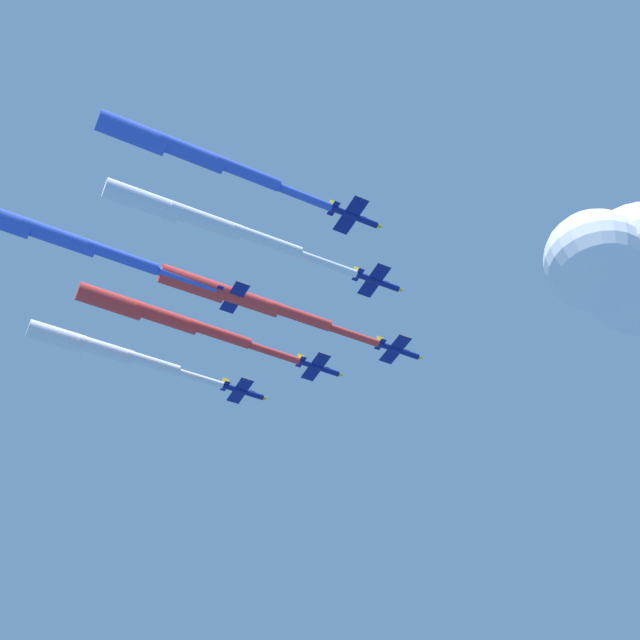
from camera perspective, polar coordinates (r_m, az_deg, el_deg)
The scene contains 6 objects.
jet_lead at distance 171.13m, azimuth -4.41°, elevation 1.17°, with size 53.02×14.24×3.70m.
jet_port_inner at distance 177.82m, azimuth -9.34°, elevation 0.09°, with size 53.96×13.82×3.67m.
jet_starboard_inner at distance 162.48m, azimuth -6.99°, elevation 5.98°, with size 56.06×14.81×3.68m.
jet_port_mid at distance 185.24m, azimuth -12.87°, elevation -1.84°, with size 48.83×13.43×3.72m.
jet_starboard_mid at distance 153.10m, azimuth -7.77°, elevation 9.96°, with size 49.93×13.16×3.70m.
jet_port_outer at distance 165.87m, azimuth -15.62°, elevation 4.84°, with size 55.68×14.14×3.73m.
Camera 1 is at (-70.12, -101.74, 18.47)m, focal length 52.49 mm.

